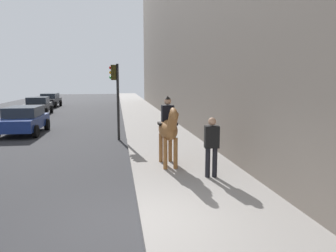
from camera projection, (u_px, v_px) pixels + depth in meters
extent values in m
cube|color=gray|center=(224.00, 219.00, 6.33)|extent=(120.00, 3.36, 0.12)
ellipsoid|color=brown|center=(168.00, 129.00, 10.00)|extent=(1.51, 0.58, 0.66)
cylinder|color=brown|center=(176.00, 153.00, 9.68)|extent=(0.13, 0.13, 0.97)
cylinder|color=brown|center=(165.00, 154.00, 9.63)|extent=(0.13, 0.13, 0.97)
cylinder|color=brown|center=(170.00, 147.00, 10.56)|extent=(0.13, 0.13, 0.97)
cylinder|color=brown|center=(161.00, 148.00, 10.51)|extent=(0.13, 0.13, 0.97)
cylinder|color=brown|center=(173.00, 122.00, 9.19)|extent=(0.64, 0.29, 0.68)
ellipsoid|color=brown|center=(174.00, 114.00, 8.95)|extent=(0.63, 0.23, 0.49)
cylinder|color=black|center=(164.00, 129.00, 10.70)|extent=(0.28, 0.10, 0.55)
cube|color=black|center=(168.00, 124.00, 10.02)|extent=(0.45, 0.61, 0.08)
cube|color=black|center=(168.00, 114.00, 9.97)|extent=(0.29, 0.38, 0.55)
sphere|color=tan|center=(168.00, 101.00, 9.91)|extent=(0.22, 0.22, 0.22)
cone|color=black|center=(168.00, 98.00, 9.90)|extent=(0.20, 0.20, 0.10)
cylinder|color=black|center=(208.00, 162.00, 8.84)|extent=(0.14, 0.14, 0.85)
cylinder|color=black|center=(215.00, 162.00, 8.85)|extent=(0.14, 0.14, 0.85)
cube|color=black|center=(212.00, 137.00, 8.74)|extent=(0.30, 0.43, 0.62)
sphere|color=tan|center=(212.00, 121.00, 8.68)|extent=(0.22, 0.22, 0.22)
cube|color=navy|center=(23.00, 122.00, 16.64)|extent=(4.04, 1.88, 0.60)
cube|color=#262D38|center=(24.00, 111.00, 16.80)|extent=(2.21, 1.64, 0.52)
cylinder|color=black|center=(36.00, 131.00, 15.60)|extent=(0.64, 0.23, 0.64)
cylinder|color=black|center=(47.00, 124.00, 18.04)|extent=(0.64, 0.23, 0.64)
cylinder|color=black|center=(13.00, 125.00, 17.77)|extent=(0.64, 0.23, 0.64)
cube|color=black|center=(38.00, 107.00, 26.01)|extent=(4.03, 1.91, 0.60)
cube|color=#262D38|center=(38.00, 100.00, 26.16)|extent=(1.89, 1.61, 0.52)
cylinder|color=black|center=(46.00, 112.00, 25.03)|extent=(0.65, 0.24, 0.64)
cylinder|color=black|center=(23.00, 112.00, 24.69)|extent=(0.65, 0.24, 0.64)
cylinder|color=black|center=(51.00, 109.00, 27.42)|extent=(0.65, 0.24, 0.64)
cylinder|color=black|center=(30.00, 110.00, 27.07)|extent=(0.65, 0.24, 0.64)
cube|color=black|center=(50.00, 101.00, 33.38)|extent=(4.36, 1.72, 0.60)
cube|color=#262D38|center=(50.00, 96.00, 33.56)|extent=(2.47, 1.49, 0.52)
cylinder|color=black|center=(56.00, 105.00, 32.23)|extent=(0.64, 0.23, 0.64)
cylinder|color=black|center=(39.00, 105.00, 31.99)|extent=(0.64, 0.23, 0.64)
cylinder|color=black|center=(61.00, 103.00, 34.86)|extent=(0.64, 0.23, 0.64)
cylinder|color=black|center=(45.00, 103.00, 34.62)|extent=(0.64, 0.23, 0.64)
cylinder|color=black|center=(118.00, 103.00, 14.76)|extent=(0.12, 0.12, 3.59)
cube|color=#2D280C|center=(113.00, 72.00, 14.53)|extent=(0.20, 0.24, 0.70)
sphere|color=red|center=(111.00, 68.00, 14.48)|extent=(0.14, 0.14, 0.14)
sphere|color=orange|center=(111.00, 72.00, 14.51)|extent=(0.14, 0.14, 0.14)
sphere|color=green|center=(111.00, 77.00, 14.54)|extent=(0.14, 0.14, 0.14)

